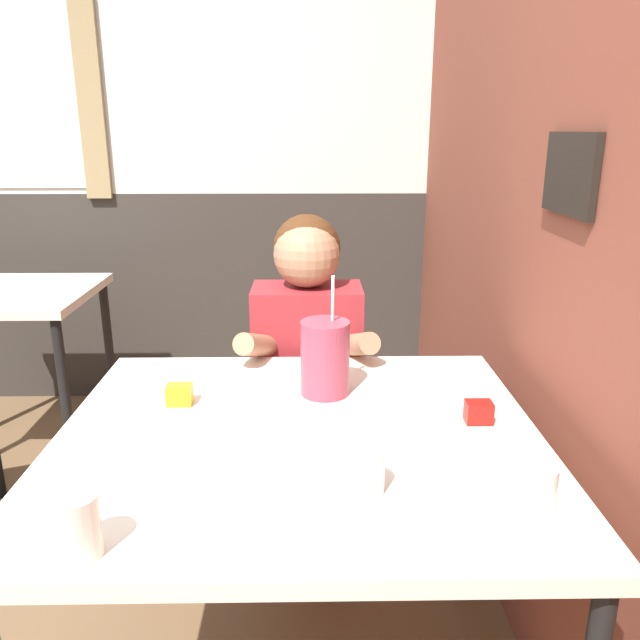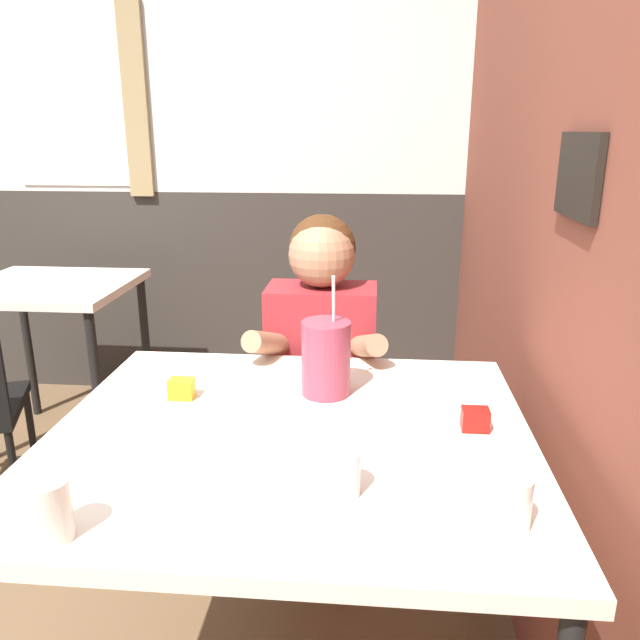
{
  "view_description": "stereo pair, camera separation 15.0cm",
  "coord_description": "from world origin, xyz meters",
  "px_view_note": "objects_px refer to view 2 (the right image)",
  "views": [
    {
      "loc": [
        0.73,
        -0.98,
        1.41
      ],
      "look_at": [
        0.75,
        0.45,
        0.97
      ],
      "focal_mm": 35.0,
      "sensor_mm": 36.0,
      "label": 1
    },
    {
      "loc": [
        0.88,
        -0.98,
        1.41
      ],
      "look_at": [
        0.75,
        0.45,
        0.97
      ],
      "focal_mm": 35.0,
      "sensor_mm": 36.0,
      "label": 2
    }
  ],
  "objects_px": {
    "background_table": "(51,306)",
    "person_seated": "(321,386)",
    "main_table": "(290,456)",
    "cocktail_pitcher": "(326,358)"
  },
  "relations": [
    {
      "from": "main_table",
      "to": "cocktail_pitcher",
      "type": "xyz_separation_m",
      "value": [
        0.06,
        0.21,
        0.16
      ]
    },
    {
      "from": "main_table",
      "to": "background_table",
      "type": "relative_size",
      "value": 1.38
    },
    {
      "from": "background_table",
      "to": "person_seated",
      "type": "relative_size",
      "value": 0.66
    },
    {
      "from": "person_seated",
      "to": "cocktail_pitcher",
      "type": "bearing_deg",
      "value": -83.54
    },
    {
      "from": "main_table",
      "to": "person_seated",
      "type": "bearing_deg",
      "value": 88.46
    },
    {
      "from": "person_seated",
      "to": "cocktail_pitcher",
      "type": "relative_size",
      "value": 3.78
    },
    {
      "from": "main_table",
      "to": "cocktail_pitcher",
      "type": "distance_m",
      "value": 0.27
    },
    {
      "from": "person_seated",
      "to": "main_table",
      "type": "bearing_deg",
      "value": -91.54
    },
    {
      "from": "background_table",
      "to": "person_seated",
      "type": "xyz_separation_m",
      "value": [
        1.25,
        -0.67,
        -0.05
      ]
    },
    {
      "from": "person_seated",
      "to": "cocktail_pitcher",
      "type": "height_order",
      "value": "person_seated"
    }
  ]
}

